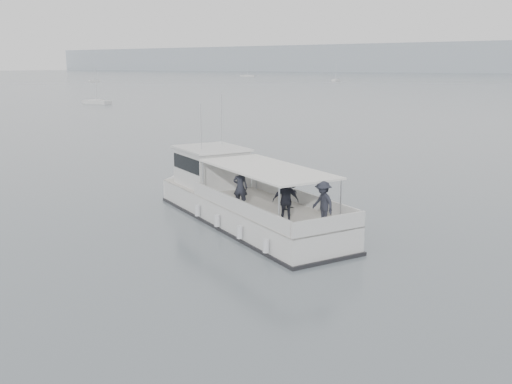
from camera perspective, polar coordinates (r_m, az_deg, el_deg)
The scene contains 3 objects.
ground at distance 28.25m, azimuth -5.17°, elevation -2.60°, with size 1400.00×1400.00×0.00m, color #555E64.
tour_boat at distance 28.02m, azimuth -2.14°, elevation -0.57°, with size 14.00×8.58×6.11m.
moored_fleet at distance 207.40m, azimuth 23.82°, elevation 9.61°, with size 423.91×250.02×11.37m.
Camera 1 is at (17.74, -20.71, 7.38)m, focal length 40.00 mm.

